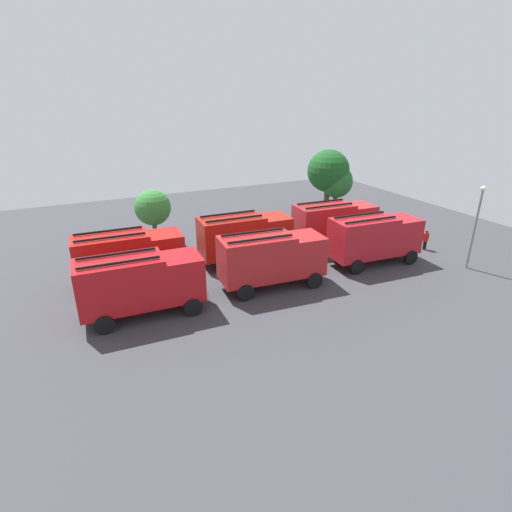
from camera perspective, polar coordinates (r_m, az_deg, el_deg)
The scene contains 17 objects.
ground_plane at distance 29.27m, azimuth 0.00°, elevation -2.54°, with size 54.40×54.40×0.00m, color #38383D.
fire_truck_0 at distance 24.06m, azimuth -16.08°, elevation -3.57°, with size 7.29×2.98×3.88m.
fire_truck_1 at distance 26.54m, azimuth 2.21°, elevation -0.18°, with size 7.37×3.21×3.88m.
fire_truck_2 at distance 31.55m, azimuth 16.47°, elevation 2.61°, with size 7.34×3.13×3.88m.
fire_truck_3 at distance 28.13m, azimuth -17.57°, elevation 0.08°, with size 7.29×2.98×3.88m.
fire_truck_4 at distance 30.57m, azimuth -1.62°, elevation 2.92°, with size 7.28×2.97×3.88m.
fire_truck_5 at distance 34.52m, azimuth 11.06°, elevation 4.80°, with size 7.32×3.06×3.88m.
firefighter_0 at distance 30.56m, azimuth -20.64°, elevation -0.99°, with size 0.48×0.43×1.71m.
firefighter_1 at distance 37.95m, azimuth 17.50°, elevation 3.90°, with size 0.47×0.46×1.74m.
firefighter_2 at distance 28.76m, azimuth -1.29°, elevation -0.93°, with size 0.45×0.48×1.70m.
firefighter_3 at distance 36.31m, azimuth 22.96°, elevation 2.23°, with size 0.44×0.28×1.66m.
tree_0 at distance 35.36m, azimuth -14.45°, elevation 6.66°, with size 3.05×3.05×4.73m.
tree_1 at distance 43.59m, azimuth 10.24°, elevation 11.78°, with size 4.40×4.40×6.82m.
tree_2 at distance 43.62m, azimuth 11.36°, elevation 10.30°, with size 3.39×3.39×5.26m.
traffic_cone_0 at distance 31.72m, azimuth -16.18°, elevation -0.73°, with size 0.50×0.50×0.72m, color #F2600C.
traffic_cone_1 at distance 33.86m, azimuth -2.31°, elevation 1.57°, with size 0.44×0.44×0.63m, color #F2600C.
lamppost at distance 33.00m, azimuth 28.81°, elevation 4.36°, with size 0.36×0.36×6.23m.
Camera 1 is at (-11.38, -24.00, 12.30)m, focal length 28.16 mm.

